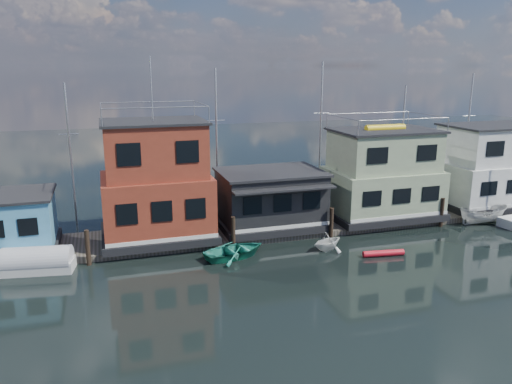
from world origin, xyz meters
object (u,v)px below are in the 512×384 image
object	(u,v)px
tarp_runabout	(38,262)
dinghy_white	(328,241)
houseboat_green	(382,175)
dinghy_teal	(235,251)
houseboat_red	(156,183)
houseboat_blue	(2,224)
houseboat_white	(490,168)
houseboat_dark	(270,199)
red_kayak	(383,253)
motorboat	(483,215)

from	to	relation	value
tarp_runabout	dinghy_white	bearing A→B (deg)	3.20
houseboat_green	dinghy_teal	xyz separation A→B (m)	(-12.73, -4.16, -3.13)
houseboat_red	houseboat_green	bearing A→B (deg)	0.00
dinghy_white	houseboat_red	bearing A→B (deg)	44.79
houseboat_blue	dinghy_white	bearing A→B (deg)	-13.53
houseboat_red	houseboat_white	distance (m)	27.01
houseboat_dark	dinghy_white	size ratio (longest dim) A/B	3.20
houseboat_blue	houseboat_red	xyz separation A→B (m)	(9.50, 0.00, 1.90)
houseboat_dark	houseboat_green	world-z (taller)	houseboat_green
houseboat_white	red_kayak	size ratio (longest dim) A/B	3.15
red_kayak	tarp_runabout	size ratio (longest dim) A/B	0.63
houseboat_blue	dinghy_teal	bearing A→B (deg)	-16.81
houseboat_blue	tarp_runabout	world-z (taller)	houseboat_blue
houseboat_blue	red_kayak	bearing A→B (deg)	-16.72
houseboat_green	motorboat	world-z (taller)	houseboat_green
tarp_runabout	dinghy_white	xyz separation A→B (m)	(17.62, -1.76, 0.00)
houseboat_blue	dinghy_teal	distance (m)	14.49
houseboat_blue	houseboat_red	bearing A→B (deg)	0.00
houseboat_green	dinghy_teal	bearing A→B (deg)	-161.92
houseboat_red	red_kayak	world-z (taller)	houseboat_red
dinghy_white	houseboat_dark	bearing A→B (deg)	5.57
houseboat_red	motorboat	size ratio (longest dim) A/B	3.13
dinghy_white	motorboat	xyz separation A→B (m)	(13.61, 1.55, 0.12)
houseboat_green	red_kayak	distance (m)	8.49
houseboat_red	dinghy_teal	xyz separation A→B (m)	(4.27, -4.16, -3.68)
houseboat_dark	red_kayak	size ratio (longest dim) A/B	2.78
houseboat_blue	houseboat_red	world-z (taller)	houseboat_red
houseboat_blue	dinghy_teal	world-z (taller)	houseboat_blue
dinghy_white	motorboat	world-z (taller)	motorboat
houseboat_red	red_kayak	distance (m)	15.38
tarp_runabout	houseboat_dark	bearing A→B (deg)	19.95
houseboat_red	dinghy_white	bearing A→B (deg)	-24.81
houseboat_dark	tarp_runabout	xyz separation A→B (m)	(-15.31, -2.99, -1.81)
houseboat_white	dinghy_white	bearing A→B (deg)	-164.06
houseboat_dark	tarp_runabout	bearing A→B (deg)	-168.95
tarp_runabout	red_kayak	bearing A→B (deg)	-1.63
houseboat_white	motorboat	size ratio (longest dim) A/B	2.22
houseboat_white	motorboat	xyz separation A→B (m)	(-3.08, -3.21, -2.81)
houseboat_blue	houseboat_white	size ratio (longest dim) A/B	0.76
houseboat_blue	tarp_runabout	size ratio (longest dim) A/B	1.52
red_kayak	motorboat	distance (m)	11.30
houseboat_red	houseboat_white	xyz separation A→B (m)	(27.00, 0.00, -0.57)
red_kayak	motorboat	world-z (taller)	motorboat
houseboat_dark	houseboat_green	distance (m)	9.07
houseboat_white	motorboat	distance (m)	5.26
houseboat_dark	dinghy_white	world-z (taller)	houseboat_dark
houseboat_dark	dinghy_teal	xyz separation A→B (m)	(-3.73, -4.14, -2.00)
houseboat_white	dinghy_teal	size ratio (longest dim) A/B	2.07
houseboat_green	houseboat_white	xyz separation A→B (m)	(10.00, -0.00, -0.01)
houseboat_blue	motorboat	size ratio (longest dim) A/B	1.69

